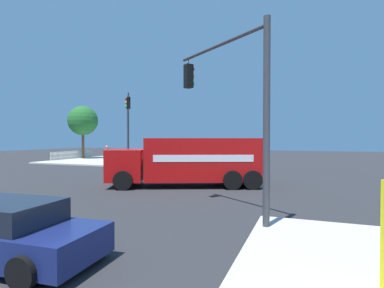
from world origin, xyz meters
name	(u,v)px	position (x,y,z in m)	size (l,w,h in m)	color
ground_plane	(164,182)	(0.00, 0.00, 0.00)	(100.00, 100.00, 0.00)	#2B2B2D
sidewalk_corner_near	(113,160)	(-12.86, -12.86, 0.07)	(12.13, 12.13, 0.14)	beige
delivery_truck	(189,161)	(1.10, 2.05, 1.42)	(5.50, 8.58, 2.68)	red
traffic_light_primary	(233,94)	(7.02, 5.91, 4.14)	(2.98, 3.84, 6.03)	#38383D
traffic_light_secondary	(128,120)	(-6.28, -6.56, 4.29)	(3.85, 2.57, 6.30)	#38383D
sedan_navy	(5,232)	(12.11, 1.99, 0.63)	(2.23, 4.39, 1.31)	navy
pedestrian_near_corner	(107,152)	(-11.63, -12.76, 1.11)	(0.32, 0.51, 1.69)	#4C4C51
picket_fence_run	(73,155)	(-12.86, -18.67, 0.62)	(6.94, 0.05, 0.95)	silver
shade_tree_near	(83,121)	(-13.71, -17.79, 4.82)	(3.64, 3.64, 6.51)	brown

